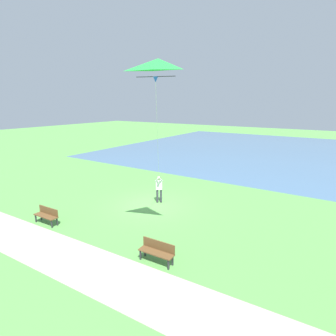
{
  "coord_description": "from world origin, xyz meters",
  "views": [
    {
      "loc": [
        12.61,
        9.49,
        6.28
      ],
      "look_at": [
        -0.35,
        1.08,
        2.49
      ],
      "focal_mm": 28.24,
      "sensor_mm": 36.0,
      "label": 1
    }
  ],
  "objects_px": {
    "flying_kite": "(158,73)",
    "person_kite_flyer": "(159,187)",
    "park_bench_near_walkway": "(47,214)",
    "park_bench_far_walkway": "(157,250)"
  },
  "relations": [
    {
      "from": "flying_kite",
      "to": "person_kite_flyer",
      "type": "bearing_deg",
      "value": -145.06
    },
    {
      "from": "person_kite_flyer",
      "to": "flying_kite",
      "type": "xyz_separation_m",
      "value": [
        4.06,
        2.84,
        6.44
      ]
    },
    {
      "from": "park_bench_near_walkway",
      "to": "person_kite_flyer",
      "type": "bearing_deg",
      "value": 150.92
    },
    {
      "from": "person_kite_flyer",
      "to": "park_bench_far_walkway",
      "type": "height_order",
      "value": "person_kite_flyer"
    },
    {
      "from": "flying_kite",
      "to": "park_bench_far_walkway",
      "type": "bearing_deg",
      "value": 31.89
    },
    {
      "from": "flying_kite",
      "to": "park_bench_near_walkway",
      "type": "height_order",
      "value": "flying_kite"
    },
    {
      "from": "person_kite_flyer",
      "to": "park_bench_near_walkway",
      "type": "distance_m",
      "value": 6.7
    },
    {
      "from": "park_bench_far_walkway",
      "to": "park_bench_near_walkway",
      "type": "bearing_deg",
      "value": -87.41
    },
    {
      "from": "person_kite_flyer",
      "to": "park_bench_far_walkway",
      "type": "bearing_deg",
      "value": 34.15
    },
    {
      "from": "flying_kite",
      "to": "park_bench_near_walkway",
      "type": "bearing_deg",
      "value": -73.68
    }
  ]
}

